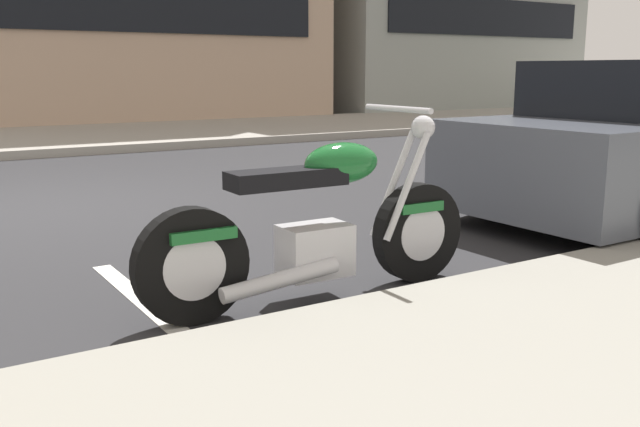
% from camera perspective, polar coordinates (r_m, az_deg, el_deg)
% --- Properties ---
extents(ground_plane, '(260.00, 260.00, 0.00)m').
position_cam_1_polar(ground_plane, '(7.37, -22.26, 0.36)').
color(ground_plane, '#28282B').
extents(sidewalk_far_curb, '(120.00, 5.00, 0.14)m').
position_cam_1_polar(sidewalk_far_curb, '(19.12, 11.64, 7.56)').
color(sidewalk_far_curb, gray).
rests_on(sidewalk_far_curb, ground).
extents(parking_stall_stripe, '(0.12, 2.20, 0.01)m').
position_cam_1_polar(parking_stall_stripe, '(4.05, -13.17, -7.75)').
color(parking_stall_stripe, silver).
rests_on(parking_stall_stripe, ground).
extents(parked_motorcycle, '(2.14, 0.62, 1.11)m').
position_cam_1_polar(parked_motorcycle, '(4.05, -0.10, -1.21)').
color(parked_motorcycle, black).
rests_on(parked_motorcycle, ground).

